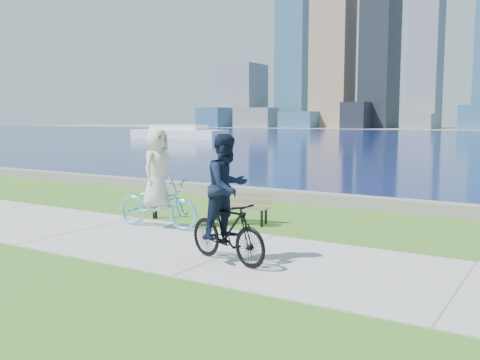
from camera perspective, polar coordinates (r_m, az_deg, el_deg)
The scene contains 8 objects.
ground at distance 10.09m, azimuth -0.94°, elevation -7.88°, with size 320.00×320.00×0.00m, color #35681B.
concrete_path at distance 10.09m, azimuth -0.94°, elevation -7.83°, with size 80.00×3.50×0.02m, color #A1A19C.
seawall at distance 15.53m, azimuth 11.58°, elevation -2.25°, with size 90.00×0.50×0.35m, color slate.
ferry_near at distance 68.59m, azimuth -6.58°, elevation 5.02°, with size 12.99×3.71×1.76m.
park_bench at distance 12.86m, azimuth 0.06°, elevation -2.70°, with size 1.48×0.76×0.73m.
bollard_lamp at distance 13.65m, azimuth -9.09°, elevation -1.49°, with size 0.18×0.18×1.09m.
cyclist_woman at distance 12.38m, azimuth -8.79°, elevation -1.18°, with size 0.95×2.18×2.28m.
cyclist_man at distance 9.25m, azimuth -1.39°, elevation -3.12°, with size 0.97×1.91×2.24m.
Camera 1 is at (5.31, -8.20, 2.52)m, focal length 40.00 mm.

